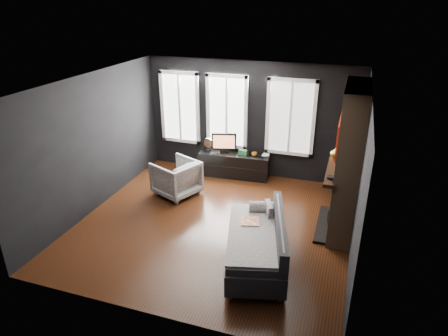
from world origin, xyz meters
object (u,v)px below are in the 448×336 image
(monitor, at_px, (224,141))
(mug, at_px, (254,154))
(book, at_px, (263,151))
(sofa, at_px, (256,241))
(media_console, at_px, (235,164))
(armchair, at_px, (176,176))
(mantel_vase, at_px, (336,152))

(monitor, height_order, mug, monitor)
(monitor, height_order, book, monitor)
(sofa, height_order, mug, sofa)
(media_console, bearing_deg, mug, -5.26)
(sofa, relative_size, monitor, 3.30)
(media_console, height_order, mug, mug)
(sofa, distance_m, media_console, 3.43)
(media_console, xyz_separation_m, mug, (0.48, -0.02, 0.34))
(armchair, relative_size, monitor, 1.44)
(sofa, bearing_deg, book, 87.17)
(monitor, distance_m, mantel_vase, 2.90)
(armchair, relative_size, mantel_vase, 4.29)
(monitor, relative_size, mug, 5.14)
(armchair, bearing_deg, media_console, 169.31)
(armchair, bearing_deg, monitor, 177.84)
(media_console, bearing_deg, monitor, 177.01)
(armchair, height_order, mantel_vase, mantel_vase)
(mantel_vase, bearing_deg, monitor, 155.42)
(book, xyz_separation_m, mantel_vase, (1.68, -1.31, 0.65))
(book, bearing_deg, media_console, -169.73)
(mug, bearing_deg, armchair, -136.35)
(media_console, bearing_deg, sofa, -70.66)
(media_console, height_order, book, book)
(armchair, distance_m, monitor, 1.54)
(monitor, distance_m, mug, 0.77)
(monitor, distance_m, book, 0.94)
(mug, relative_size, book, 0.55)
(mug, bearing_deg, monitor, 178.92)
(armchair, bearing_deg, book, 156.54)
(sofa, relative_size, armchair, 2.29)
(media_console, relative_size, mantel_vase, 8.37)
(mug, height_order, book, book)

